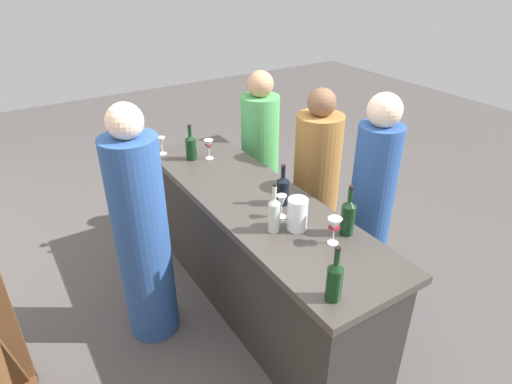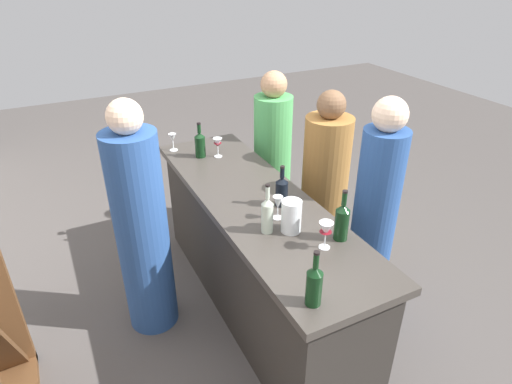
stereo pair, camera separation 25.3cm
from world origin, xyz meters
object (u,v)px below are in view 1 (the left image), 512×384
(person_left_guest, at_px, (370,208))
(water_pitcher, at_px, (297,214))
(person_center_guest, at_px, (316,184))
(wine_bottle_rightmost_dark_green, at_px, (191,146))
(wine_glass_near_left, at_px, (334,226))
(wine_glass_near_right, at_px, (282,202))
(wine_bottle_second_left_dark_green, at_px, (348,216))
(wine_glass_near_center, at_px, (209,145))
(wine_bottle_second_right_near_black, at_px, (283,189))
(wine_glass_far_left, at_px, (161,142))
(person_server_behind, at_px, (142,237))
(wine_bottle_leftmost_dark_green, at_px, (335,280))
(wine_bottle_center_clear_pale, at_px, (274,214))
(person_right_guest, at_px, (260,158))

(person_left_guest, bearing_deg, water_pitcher, -10.64)
(person_left_guest, xyz_separation_m, person_center_guest, (0.59, 0.01, -0.08))
(wine_bottle_rightmost_dark_green, height_order, wine_glass_near_left, wine_bottle_rightmost_dark_green)
(wine_glass_near_right, xyz_separation_m, person_center_guest, (0.56, -0.75, -0.34))
(wine_glass_near_right, bearing_deg, person_left_guest, -92.61)
(wine_bottle_second_left_dark_green, bearing_deg, person_center_guest, -30.71)
(wine_bottle_rightmost_dark_green, distance_m, wine_glass_near_center, 0.14)
(wine_bottle_second_right_near_black, bearing_deg, water_pitcher, 161.02)
(person_left_guest, bearing_deg, wine_bottle_second_left_dark_green, 10.26)
(wine_glass_near_left, height_order, wine_glass_near_center, wine_glass_near_left)
(wine_glass_near_center, height_order, person_center_guest, person_center_guest)
(wine_glass_near_left, bearing_deg, wine_bottle_rightmost_dark_green, 7.17)
(wine_glass_near_center, xyz_separation_m, wine_glass_far_left, (0.28, 0.28, -0.01))
(person_left_guest, distance_m, person_server_behind, 1.57)
(wine_bottle_second_left_dark_green, bearing_deg, wine_bottle_leftmost_dark_green, 130.89)
(wine_bottle_second_right_near_black, xyz_separation_m, person_center_guest, (0.43, -0.65, -0.34))
(wine_bottle_center_clear_pale, xyz_separation_m, person_right_guest, (1.29, -0.75, -0.34))
(wine_bottle_center_clear_pale, bearing_deg, wine_glass_near_right, -51.22)
(wine_bottle_leftmost_dark_green, distance_m, wine_bottle_second_right_near_black, 0.90)
(wine_bottle_center_clear_pale, distance_m, wine_bottle_second_right_near_black, 0.32)
(wine_bottle_leftmost_dark_green, bearing_deg, wine_glass_near_right, -16.54)
(wine_glass_near_left, distance_m, wine_glass_near_right, 0.39)
(person_left_guest, bearing_deg, wine_bottle_second_right_near_black, -33.53)
(wine_bottle_second_left_dark_green, xyz_separation_m, wine_bottle_rightmost_dark_green, (1.41, 0.31, -0.01))
(wine_bottle_second_left_dark_green, xyz_separation_m, wine_glass_near_right, (0.35, 0.21, -0.01))
(wine_glass_near_left, bearing_deg, person_server_behind, 44.16)
(wine_bottle_center_clear_pale, relative_size, wine_bottle_second_right_near_black, 1.12)
(wine_bottle_center_clear_pale, relative_size, wine_glass_far_left, 2.16)
(wine_glass_near_left, bearing_deg, wine_glass_near_center, 2.46)
(wine_bottle_leftmost_dark_green, height_order, person_left_guest, person_left_guest)
(wine_bottle_second_left_dark_green, bearing_deg, wine_bottle_second_right_near_black, 13.42)
(wine_bottle_second_left_dark_green, height_order, person_server_behind, person_server_behind)
(wine_bottle_rightmost_dark_green, bearing_deg, wine_glass_near_right, -174.66)
(wine_bottle_second_left_dark_green, bearing_deg, water_pitcher, 47.45)
(wine_bottle_center_clear_pale, xyz_separation_m, wine_bottle_second_right_near_black, (0.23, -0.22, -0.01))
(wine_bottle_leftmost_dark_green, bearing_deg, person_left_guest, -54.86)
(wine_bottle_second_right_near_black, relative_size, water_pitcher, 1.39)
(wine_bottle_second_left_dark_green, relative_size, wine_bottle_center_clear_pale, 1.00)
(wine_bottle_leftmost_dark_green, distance_m, wine_glass_near_right, 0.75)
(wine_bottle_second_left_dark_green, xyz_separation_m, wine_bottle_center_clear_pale, (0.25, 0.34, -0.00))
(person_right_guest, bearing_deg, wine_glass_far_left, 15.22)
(wine_glass_far_left, xyz_separation_m, water_pitcher, (-1.44, -0.26, -0.00))
(person_center_guest, bearing_deg, water_pitcher, 53.88)
(person_server_behind, bearing_deg, wine_glass_near_center, 47.44)
(wine_bottle_second_right_near_black, distance_m, person_right_guest, 1.23)
(wine_bottle_second_left_dark_green, bearing_deg, person_right_guest, -14.83)
(wine_glass_far_left, bearing_deg, wine_bottle_second_left_dark_green, -164.05)
(wine_bottle_leftmost_dark_green, xyz_separation_m, person_server_behind, (1.18, 0.52, -0.26))
(person_server_behind, bearing_deg, wine_bottle_second_right_near_black, -9.90)
(wine_bottle_rightmost_dark_green, xyz_separation_m, wine_glass_near_right, (-1.07, -0.10, -0.00))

